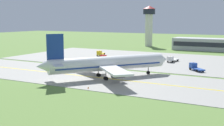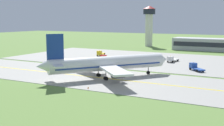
{
  "view_description": "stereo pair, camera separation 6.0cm",
  "coord_description": "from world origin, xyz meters",
  "px_view_note": "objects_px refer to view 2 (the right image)",
  "views": [
    {
      "loc": [
        39.72,
        -70.43,
        16.48
      ],
      "look_at": [
        0.35,
        3.23,
        4.0
      ],
      "focal_mm": 47.52,
      "sensor_mm": 36.0,
      "label": 1
    },
    {
      "loc": [
        39.77,
        -70.4,
        16.48
      ],
      "look_at": [
        0.35,
        3.23,
        4.0
      ],
      "focal_mm": 47.52,
      "sensor_mm": 36.0,
      "label": 2
    }
  ],
  "objects_px": {
    "service_truck_baggage": "(105,58)",
    "service_truck_fuel": "(195,67)",
    "airplane_lead": "(107,64)",
    "control_tower": "(149,22)",
    "service_truck_catering": "(100,53)",
    "service_truck_pushback": "(172,59)"
  },
  "relations": [
    {
      "from": "airplane_lead",
      "to": "service_truck_baggage",
      "type": "distance_m",
      "value": 35.42
    },
    {
      "from": "airplane_lead",
      "to": "control_tower",
      "type": "height_order",
      "value": "control_tower"
    },
    {
      "from": "service_truck_pushback",
      "to": "control_tower",
      "type": "distance_m",
      "value": 68.86
    },
    {
      "from": "airplane_lead",
      "to": "control_tower",
      "type": "distance_m",
      "value": 101.47
    },
    {
      "from": "service_truck_baggage",
      "to": "service_truck_pushback",
      "type": "distance_m",
      "value": 26.12
    },
    {
      "from": "service_truck_catering",
      "to": "control_tower",
      "type": "xyz_separation_m",
      "value": [
        1.87,
        54.95,
        13.52
      ]
    },
    {
      "from": "service_truck_baggage",
      "to": "service_truck_pushback",
      "type": "xyz_separation_m",
      "value": [
        24.87,
        7.99,
        0.0
      ]
    },
    {
      "from": "service_truck_baggage",
      "to": "service_truck_catering",
      "type": "relative_size",
      "value": 0.96
    },
    {
      "from": "service_truck_pushback",
      "to": "airplane_lead",
      "type": "bearing_deg",
      "value": -100.28
    },
    {
      "from": "service_truck_fuel",
      "to": "service_truck_pushback",
      "type": "relative_size",
      "value": 0.91
    },
    {
      "from": "service_truck_baggage",
      "to": "service_truck_fuel",
      "type": "bearing_deg",
      "value": -10.26
    },
    {
      "from": "service_truck_baggage",
      "to": "service_truck_fuel",
      "type": "xyz_separation_m",
      "value": [
        36.98,
        -6.69,
        0.0
      ]
    },
    {
      "from": "airplane_lead",
      "to": "service_truck_pushback",
      "type": "xyz_separation_m",
      "value": [
        6.97,
        38.42,
        -2.95
      ]
    },
    {
      "from": "control_tower",
      "to": "service_truck_pushback",
      "type": "bearing_deg",
      "value": -61.34
    },
    {
      "from": "airplane_lead",
      "to": "service_truck_catering",
      "type": "bearing_deg",
      "value": 122.57
    },
    {
      "from": "service_truck_fuel",
      "to": "control_tower",
      "type": "bearing_deg",
      "value": 121.04
    },
    {
      "from": "service_truck_fuel",
      "to": "control_tower",
      "type": "relative_size",
      "value": 0.25
    },
    {
      "from": "service_truck_fuel",
      "to": "airplane_lead",
      "type": "bearing_deg",
      "value": -128.79
    },
    {
      "from": "airplane_lead",
      "to": "service_truck_baggage",
      "type": "xyz_separation_m",
      "value": [
        -17.9,
        30.42,
        -2.95
      ]
    },
    {
      "from": "airplane_lead",
      "to": "service_truck_fuel",
      "type": "bearing_deg",
      "value": 51.21
    },
    {
      "from": "airplane_lead",
      "to": "service_truck_fuel",
      "type": "xyz_separation_m",
      "value": [
        19.08,
        23.73,
        -2.95
      ]
    },
    {
      "from": "service_truck_pushback",
      "to": "service_truck_catering",
      "type": "bearing_deg",
      "value": 172.85
    }
  ]
}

